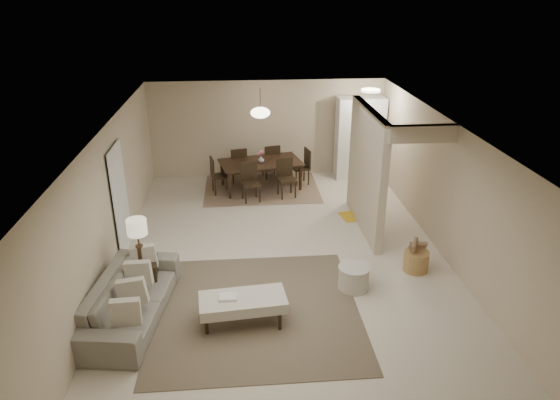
{
  "coord_description": "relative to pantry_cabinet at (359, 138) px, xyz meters",
  "views": [
    {
      "loc": [
        -0.74,
        -8.02,
        4.71
      ],
      "look_at": [
        -0.03,
        0.35,
        1.05
      ],
      "focal_mm": 32.0,
      "sensor_mm": 36.0,
      "label": 1
    }
  ],
  "objects": [
    {
      "name": "left_wall",
      "position": [
        -5.35,
        -4.15,
        0.2
      ],
      "size": [
        0.0,
        9.0,
        9.0
      ],
      "primitive_type": "plane",
      "rotation": [
        1.57,
        0.0,
        1.57
      ],
      "color": "#C2AF93",
      "rests_on": "floor"
    },
    {
      "name": "partition",
      "position": [
        -0.55,
        -2.9,
        0.2
      ],
      "size": [
        0.15,
        2.5,
        2.5
      ],
      "primitive_type": "cube",
      "color": "#C2AF93",
      "rests_on": "floor"
    },
    {
      "name": "side_table",
      "position": [
        -4.75,
        -4.95,
        -0.78
      ],
      "size": [
        0.53,
        0.53,
        0.54
      ],
      "primitive_type": "cube",
      "rotation": [
        0.0,
        0.0,
        0.08
      ],
      "color": "black",
      "rests_on": "floor"
    },
    {
      "name": "flush_light",
      "position": [
        -0.05,
        -0.95,
        1.41
      ],
      "size": [
        0.44,
        0.44,
        0.05
      ],
      "primitive_type": "cylinder",
      "color": "white",
      "rests_on": "ceiling"
    },
    {
      "name": "right_wall",
      "position": [
        0.65,
        -4.15,
        0.2
      ],
      "size": [
        0.0,
        9.0,
        9.0
      ],
      "primitive_type": "plane",
      "rotation": [
        1.57,
        0.0,
        -1.57
      ],
      "color": "#C2AF93",
      "rests_on": "floor"
    },
    {
      "name": "floor",
      "position": [
        -2.35,
        -4.15,
        -1.05
      ],
      "size": [
        9.0,
        9.0,
        0.0
      ],
      "primitive_type": "plane",
      "color": "beige",
      "rests_on": "ground"
    },
    {
      "name": "ottoman_bench",
      "position": [
        -3.12,
        -5.99,
        -0.68
      ],
      "size": [
        1.33,
        0.71,
        0.46
      ],
      "rotation": [
        0.0,
        0.0,
        0.09
      ],
      "color": "beige",
      "rests_on": "living_rug"
    },
    {
      "name": "dining_table",
      "position": [
        -2.57,
        -0.63,
        -0.7
      ],
      "size": [
        2.15,
        1.49,
        0.69
      ],
      "primitive_type": "imported",
      "rotation": [
        0.0,
        0.0,
        0.22
      ],
      "color": "black",
      "rests_on": "dining_rug"
    },
    {
      "name": "dining_chairs",
      "position": [
        -2.57,
        -0.63,
        -0.59
      ],
      "size": [
        2.48,
        2.01,
        0.92
      ],
      "color": "black",
      "rests_on": "dining_rug"
    },
    {
      "name": "back_wall",
      "position": [
        -2.35,
        0.35,
        0.2
      ],
      "size": [
        6.0,
        0.0,
        6.0
      ],
      "primitive_type": "plane",
      "rotation": [
        1.57,
        0.0,
        0.0
      ],
      "color": "#C2AF93",
      "rests_on": "floor"
    },
    {
      "name": "ceiling",
      "position": [
        -2.35,
        -4.15,
        1.45
      ],
      "size": [
        9.0,
        9.0,
        0.0
      ],
      "primitive_type": "plane",
      "rotation": [
        3.14,
        0.0,
        0.0
      ],
      "color": "white",
      "rests_on": "back_wall"
    },
    {
      "name": "doorway",
      "position": [
        -5.32,
        -3.55,
        -0.03
      ],
      "size": [
        0.04,
        0.9,
        2.04
      ],
      "primitive_type": "cube",
      "color": "black",
      "rests_on": "floor"
    },
    {
      "name": "living_rug",
      "position": [
        -2.92,
        -5.69,
        -1.04
      ],
      "size": [
        3.2,
        3.2,
        0.01
      ],
      "primitive_type": "cube",
      "color": "brown",
      "rests_on": "floor"
    },
    {
      "name": "yellow_mat",
      "position": [
        -0.47,
        -2.4,
        -1.04
      ],
      "size": [
        0.95,
        0.69,
        0.01
      ],
      "primitive_type": "cube",
      "rotation": [
        0.0,
        0.0,
        0.2
      ],
      "color": "gold",
      "rests_on": "floor"
    },
    {
      "name": "dining_rug",
      "position": [
        -2.57,
        -0.63,
        -1.04
      ],
      "size": [
        2.8,
        2.1,
        0.01
      ],
      "primitive_type": "cube",
      "color": "#866C53",
      "rests_on": "floor"
    },
    {
      "name": "wicker_basket",
      "position": [
        -0.03,
        -4.73,
        -0.86
      ],
      "size": [
        0.5,
        0.5,
        0.37
      ],
      "primitive_type": "cylinder",
      "rotation": [
        0.0,
        0.0,
        -0.16
      ],
      "color": "olive",
      "rests_on": "floor"
    },
    {
      "name": "pendant_light",
      "position": [
        -2.57,
        -0.63,
        0.87
      ],
      "size": [
        0.46,
        0.46,
        0.71
      ],
      "color": "#4A3520",
      "rests_on": "ceiling"
    },
    {
      "name": "table_lamp",
      "position": [
        -4.75,
        -4.95,
        0.05
      ],
      "size": [
        0.32,
        0.32,
        0.76
      ],
      "color": "#4A3520",
      "rests_on": "side_table"
    },
    {
      "name": "round_pouf",
      "position": [
        -1.26,
        -5.2,
        -0.84
      ],
      "size": [
        0.53,
        0.53,
        0.41
      ],
      "primitive_type": "cylinder",
      "color": "beige",
      "rests_on": "floor"
    },
    {
      "name": "sofa",
      "position": [
        -4.8,
        -5.69,
        -0.71
      ],
      "size": [
        2.46,
        1.24,
        0.69
      ],
      "primitive_type": "imported",
      "rotation": [
        0.0,
        0.0,
        1.43
      ],
      "color": "gray",
      "rests_on": "floor"
    },
    {
      "name": "vase",
      "position": [
        -2.57,
        -0.63,
        -0.28
      ],
      "size": [
        0.18,
        0.18,
        0.16
      ],
      "primitive_type": "imported",
      "rotation": [
        0.0,
        0.0,
        -0.26
      ],
      "color": "white",
      "rests_on": "dining_table"
    },
    {
      "name": "pantry_cabinet",
      "position": [
        0.0,
        0.0,
        0.0
      ],
      "size": [
        1.2,
        0.55,
        2.1
      ],
      "primitive_type": "cube",
      "color": "white",
      "rests_on": "floor"
    }
  ]
}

